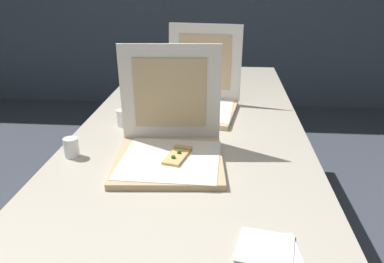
% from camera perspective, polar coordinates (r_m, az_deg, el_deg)
% --- Properties ---
extents(table, '(0.99, 2.49, 0.73)m').
position_cam_1_polar(table, '(1.76, -0.13, -0.71)').
color(table, '#BCB29E').
rests_on(table, ground).
extents(pizza_box_front, '(0.41, 0.42, 0.40)m').
position_cam_1_polar(pizza_box_front, '(1.44, -3.26, -1.98)').
color(pizza_box_front, tan).
rests_on(pizza_box_front, table).
extents(pizza_box_middle, '(0.44, 0.47, 0.40)m').
position_cam_1_polar(pizza_box_middle, '(1.95, 0.82, 4.65)').
color(pizza_box_middle, tan).
rests_on(pizza_box_middle, table).
extents(cup_white_near_left, '(0.05, 0.05, 0.07)m').
position_cam_1_polar(cup_white_near_left, '(1.53, -17.06, -2.22)').
color(cup_white_near_left, white).
rests_on(cup_white_near_left, table).
extents(cup_white_mid, '(0.05, 0.05, 0.07)m').
position_cam_1_polar(cup_white_mid, '(1.79, -10.03, 1.97)').
color(cup_white_mid, white).
rests_on(cup_white_mid, table).
extents(cup_white_far, '(0.05, 0.05, 0.07)m').
position_cam_1_polar(cup_white_far, '(2.14, -6.10, 5.53)').
color(cup_white_far, white).
rests_on(cup_white_far, table).
extents(napkin_pile, '(0.17, 0.16, 0.01)m').
position_cam_1_polar(napkin_pile, '(1.04, 11.07, -16.24)').
color(napkin_pile, white).
rests_on(napkin_pile, table).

